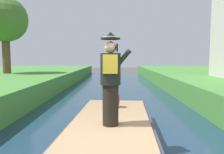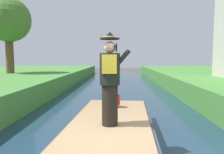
{
  "view_description": "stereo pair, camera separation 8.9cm",
  "coord_description": "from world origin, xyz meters",
  "px_view_note": "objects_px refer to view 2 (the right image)",
  "views": [
    {
      "loc": [
        0.08,
        -3.66,
        2.06
      ],
      "look_at": [
        0.0,
        1.29,
        1.61
      ],
      "focal_mm": 34.07,
      "sensor_mm": 36.0,
      "label": 1
    },
    {
      "loc": [
        0.17,
        -3.66,
        2.06
      ],
      "look_at": [
        0.0,
        1.29,
        1.61
      ],
      "focal_mm": 34.07,
      "sensor_mm": 36.0,
      "label": 2
    }
  ],
  "objects_px": {
    "parrot_plush": "(114,98)",
    "tree_slender": "(8,20)",
    "person_pirate": "(110,79)",
    "boat": "(112,131)"
  },
  "relations": [
    {
      "from": "tree_slender",
      "to": "person_pirate",
      "type": "bearing_deg",
      "value": -54.16
    },
    {
      "from": "boat",
      "to": "person_pirate",
      "type": "xyz_separation_m",
      "value": [
        -0.01,
        -0.55,
        1.23
      ]
    },
    {
      "from": "tree_slender",
      "to": "parrot_plush",
      "type": "bearing_deg",
      "value": -49.34
    },
    {
      "from": "person_pirate",
      "to": "tree_slender",
      "type": "bearing_deg",
      "value": 127.72
    },
    {
      "from": "parrot_plush",
      "to": "tree_slender",
      "type": "relative_size",
      "value": 0.11
    },
    {
      "from": "boat",
      "to": "tree_slender",
      "type": "height_order",
      "value": "tree_slender"
    },
    {
      "from": "parrot_plush",
      "to": "person_pirate",
      "type": "bearing_deg",
      "value": -91.15
    },
    {
      "from": "parrot_plush",
      "to": "tree_slender",
      "type": "distance_m",
      "value": 11.64
    },
    {
      "from": "tree_slender",
      "to": "boat",
      "type": "bearing_deg",
      "value": -52.58
    },
    {
      "from": "boat",
      "to": "parrot_plush",
      "type": "distance_m",
      "value": 1.14
    }
  ]
}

